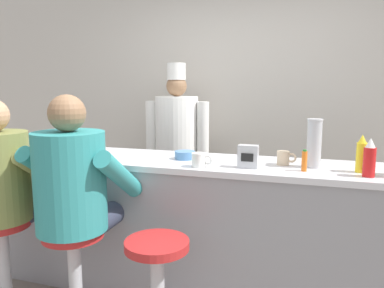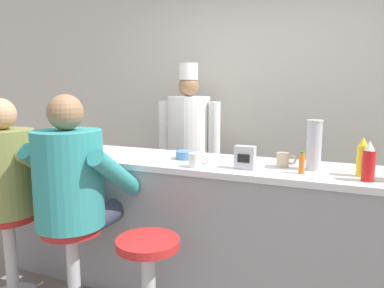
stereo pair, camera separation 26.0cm
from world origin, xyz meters
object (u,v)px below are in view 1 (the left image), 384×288
at_px(ketchup_bottle_red, 369,159).
at_px(diner_seated_teal, 74,188).
at_px(hot_sauce_bottle_orange, 304,161).
at_px(cereal_bowl, 185,155).
at_px(coffee_mug_white, 199,160).
at_px(diner_seated_olive, 2,183).
at_px(napkin_dispenser_chrome, 248,156).
at_px(cook_in_whites_near, 177,141).
at_px(mustard_bottle_yellow, 361,155).
at_px(empty_stool_round, 157,274).
at_px(cup_stack_steel, 314,143).
at_px(breakfast_plate, 60,150).
at_px(coffee_mug_tan, 284,158).

height_order(ketchup_bottle_red, diner_seated_teal, diner_seated_teal).
height_order(ketchup_bottle_red, hot_sauce_bottle_orange, ketchup_bottle_red).
xyz_separation_m(cereal_bowl, coffee_mug_white, (0.18, -0.23, 0.02)).
bearing_deg(diner_seated_olive, coffee_mug_white, 16.32).
height_order(napkin_dispenser_chrome, cook_in_whites_near, cook_in_whites_near).
relative_size(mustard_bottle_yellow, empty_stool_round, 0.37).
height_order(cereal_bowl, cook_in_whites_near, cook_in_whites_near).
relative_size(mustard_bottle_yellow, cook_in_whites_near, 0.13).
bearing_deg(mustard_bottle_yellow, cup_stack_steel, 168.33).
height_order(hot_sauce_bottle_orange, cereal_bowl, hot_sauce_bottle_orange).
height_order(breakfast_plate, empty_stool_round, breakfast_plate).
distance_m(coffee_mug_white, napkin_dispenser_chrome, 0.31).
height_order(diner_seated_olive, cook_in_whites_near, cook_in_whites_near).
distance_m(hot_sauce_bottle_orange, cook_in_whites_near, 1.75).
xyz_separation_m(coffee_mug_white, cup_stack_steel, (0.71, 0.21, 0.11)).
relative_size(cup_stack_steel, cook_in_whites_near, 0.18).
distance_m(napkin_dispenser_chrome, empty_stool_round, 0.91).
bearing_deg(empty_stool_round, breakfast_plate, 150.73).
distance_m(diner_seated_olive, diner_seated_teal, 0.56).
xyz_separation_m(hot_sauce_bottle_orange, empty_stool_round, (-0.79, -0.49, -0.63)).
relative_size(hot_sauce_bottle_orange, cook_in_whites_near, 0.08).
height_order(hot_sauce_bottle_orange, cup_stack_steel, cup_stack_steel).
xyz_separation_m(empty_stool_round, cook_in_whites_near, (-0.49, 1.69, 0.53)).
xyz_separation_m(coffee_mug_white, empty_stool_round, (-0.14, -0.40, -0.61)).
height_order(coffee_mug_tan, cook_in_whites_near, cook_in_whites_near).
xyz_separation_m(ketchup_bottle_red, napkin_dispenser_chrome, (-0.71, 0.03, -0.03)).
height_order(cup_stack_steel, cook_in_whites_near, cook_in_whites_near).
bearing_deg(cook_in_whites_near, ketchup_bottle_red, -37.22).
bearing_deg(diner_seated_teal, cereal_bowl, 49.08).
distance_m(mustard_bottle_yellow, hot_sauce_bottle_orange, 0.34).
relative_size(mustard_bottle_yellow, coffee_mug_tan, 1.81).
height_order(hot_sauce_bottle_orange, empty_stool_round, hot_sauce_bottle_orange).
bearing_deg(coffee_mug_tan, mustard_bottle_yellow, -10.11).
relative_size(breakfast_plate, cereal_bowl, 1.58).
relative_size(cereal_bowl, diner_seated_olive, 0.10).
distance_m(ketchup_bottle_red, cup_stack_steel, 0.35).
bearing_deg(breakfast_plate, cereal_bowl, 1.26).
bearing_deg(cup_stack_steel, cereal_bowl, 178.78).
bearing_deg(cook_in_whites_near, cup_stack_steel, -38.99).
bearing_deg(cook_in_whites_near, mustard_bottle_yellow, -35.20).
relative_size(ketchup_bottle_red, cup_stack_steel, 0.72).
xyz_separation_m(hot_sauce_bottle_orange, cup_stack_steel, (0.05, 0.13, 0.09)).
bearing_deg(cereal_bowl, diner_seated_teal, -130.92).
distance_m(ketchup_bottle_red, mustard_bottle_yellow, 0.11).
bearing_deg(mustard_bottle_yellow, breakfast_plate, 178.63).
relative_size(ketchup_bottle_red, diner_seated_olive, 0.16).
bearing_deg(hot_sauce_bottle_orange, ketchup_bottle_red, -5.89).
distance_m(mustard_bottle_yellow, cook_in_whites_near, 1.97).
xyz_separation_m(hot_sauce_bottle_orange, cook_in_whites_near, (-1.27, 1.20, -0.10)).
bearing_deg(mustard_bottle_yellow, napkin_dispenser_chrome, -173.37).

